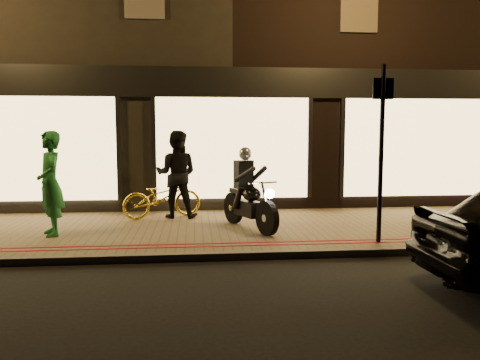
# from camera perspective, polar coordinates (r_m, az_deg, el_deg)

# --- Properties ---
(ground) EXTENTS (90.00, 90.00, 0.00)m
(ground) POSITION_cam_1_polar(r_m,az_deg,el_deg) (7.45, 1.69, -9.71)
(ground) COLOR black
(ground) RESTS_ON ground
(sidewalk) EXTENTS (50.00, 4.00, 0.12)m
(sidewalk) POSITION_cam_1_polar(r_m,az_deg,el_deg) (9.37, 0.14, -6.06)
(sidewalk) COLOR brown
(sidewalk) RESTS_ON ground
(kerb_stone) EXTENTS (50.00, 0.14, 0.12)m
(kerb_stone) POSITION_cam_1_polar(r_m,az_deg,el_deg) (7.49, 1.65, -9.17)
(kerb_stone) COLOR #59544C
(kerb_stone) RESTS_ON ground
(red_kerb_lines) EXTENTS (50.00, 0.26, 0.01)m
(red_kerb_lines) POSITION_cam_1_polar(r_m,az_deg,el_deg) (7.95, 1.19, -7.79)
(red_kerb_lines) COLOR maroon
(red_kerb_lines) RESTS_ON sidewalk
(building_row) EXTENTS (48.00, 10.11, 8.50)m
(building_row) POSITION_cam_1_polar(r_m,az_deg,el_deg) (16.29, -2.39, 13.86)
(building_row) COLOR black
(building_row) RESTS_ON ground
(motorcycle) EXTENTS (0.92, 1.83, 1.59)m
(motorcycle) POSITION_cam_1_polar(r_m,az_deg,el_deg) (9.08, 1.01, -2.13)
(motorcycle) COLOR black
(motorcycle) RESTS_ON sidewalk
(sign_post) EXTENTS (0.35, 0.08, 3.00)m
(sign_post) POSITION_cam_1_polar(r_m,az_deg,el_deg) (8.25, 16.86, 4.20)
(sign_post) COLOR black
(sign_post) RESTS_ON sidewalk
(bicycle_gold) EXTENTS (1.84, 1.17, 0.91)m
(bicycle_gold) POSITION_cam_1_polar(r_m,az_deg,el_deg) (10.36, -9.45, -2.08)
(bicycle_gold) COLOR yellow
(bicycle_gold) RESTS_ON sidewalk
(person_green) EXTENTS (0.72, 0.82, 1.90)m
(person_green) POSITION_cam_1_polar(r_m,az_deg,el_deg) (9.13, -22.12, -0.40)
(person_green) COLOR #1F7534
(person_green) RESTS_ON sidewalk
(person_dark) EXTENTS (1.02, 0.85, 1.91)m
(person_dark) POSITION_cam_1_polar(r_m,az_deg,el_deg) (10.33, -7.75, 0.70)
(person_dark) COLOR black
(person_dark) RESTS_ON sidewalk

